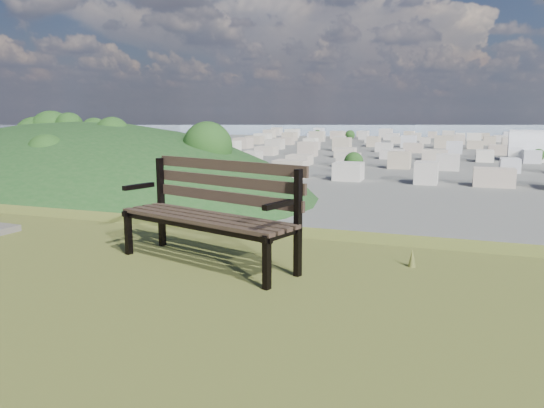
% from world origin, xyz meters
% --- Properties ---
extents(park_bench, '(2.10, 1.21, 1.05)m').
position_xyz_m(park_bench, '(0.44, 2.68, 25.59)').
color(park_bench, '#3D3223').
rests_on(park_bench, hilltop_mesa).
extents(green_wooded_hill, '(179.77, 143.82, 89.89)m').
position_xyz_m(green_wooded_hill, '(-113.06, 137.10, 0.13)').
color(green_wooded_hill, '#153714').
rests_on(green_wooded_hill, ground).
extents(city_blocks, '(395.00, 361.00, 7.00)m').
position_xyz_m(city_blocks, '(0.00, 394.44, 3.50)').
color(city_blocks, beige).
rests_on(city_blocks, ground).
extents(city_trees, '(406.52, 387.20, 9.98)m').
position_xyz_m(city_trees, '(-26.39, 319.00, 4.83)').
color(city_trees, '#312618').
rests_on(city_trees, ground).
extents(bay_water, '(2400.00, 700.00, 0.12)m').
position_xyz_m(bay_water, '(0.00, 900.00, 0.00)').
color(bay_water, '#8C9BB2').
rests_on(bay_water, ground).
extents(far_hills, '(2050.00, 340.00, 60.00)m').
position_xyz_m(far_hills, '(-60.92, 1402.93, 25.47)').
color(far_hills, '#8495A3').
rests_on(far_hills, ground).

